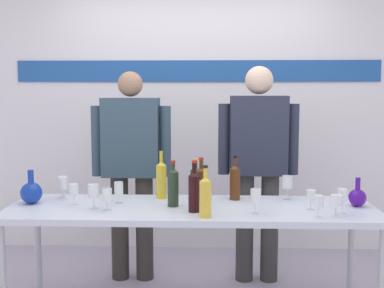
{
  "coord_description": "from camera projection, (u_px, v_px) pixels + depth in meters",
  "views": [
    {
      "loc": [
        0.11,
        -3.08,
        1.51
      ],
      "look_at": [
        0.0,
        0.15,
        1.16
      ],
      "focal_mm": 44.85,
      "sensor_mm": 36.0,
      "label": 1
    }
  ],
  "objects": [
    {
      "name": "wine_bottle_2",
      "position": [
        235.0,
        181.0,
        3.34
      ],
      "size": [
        0.07,
        0.07,
        0.31
      ],
      "color": "#522A13",
      "rests_on": "display_table"
    },
    {
      "name": "wine_glass_left_5",
      "position": [
        94.0,
        191.0,
        3.07
      ],
      "size": [
        0.07,
        0.07,
        0.16
      ],
      "color": "white",
      "rests_on": "display_table"
    },
    {
      "name": "wine_glass_left_4",
      "position": [
        62.0,
        182.0,
        3.4
      ],
      "size": [
        0.07,
        0.07,
        0.15
      ],
      "color": "white",
      "rests_on": "display_table"
    },
    {
      "name": "wine_glass_right_5",
      "position": [
        336.0,
        201.0,
        2.88
      ],
      "size": [
        0.07,
        0.07,
        0.13
      ],
      "color": "white",
      "rests_on": "display_table"
    },
    {
      "name": "wine_glass_left_1",
      "position": [
        107.0,
        195.0,
        3.03
      ],
      "size": [
        0.06,
        0.06,
        0.14
      ],
      "color": "white",
      "rests_on": "display_table"
    },
    {
      "name": "wine_glass_right_1",
      "position": [
        342.0,
        196.0,
        2.95
      ],
      "size": [
        0.06,
        0.06,
        0.16
      ],
      "color": "white",
      "rests_on": "display_table"
    },
    {
      "name": "display_table",
      "position": [
        191.0,
        215.0,
        3.15
      ],
      "size": [
        2.41,
        0.71,
        0.77
      ],
      "color": "silver",
      "rests_on": "ground"
    },
    {
      "name": "wine_bottle_3",
      "position": [
        201.0,
        185.0,
        3.13
      ],
      "size": [
        0.07,
        0.07,
        0.33
      ],
      "color": "#4C2810",
      "rests_on": "display_table"
    },
    {
      "name": "presenter_left",
      "position": [
        131.0,
        161.0,
        3.82
      ],
      "size": [
        0.64,
        0.22,
        1.68
      ],
      "color": "#322E29",
      "rests_on": "ground"
    },
    {
      "name": "presenter_right",
      "position": [
        258.0,
        159.0,
        3.78
      ],
      "size": [
        0.63,
        0.22,
        1.72
      ],
      "color": "#363533",
      "rests_on": "ground"
    },
    {
      "name": "wine_bottle_0",
      "position": [
        173.0,
        186.0,
        3.14
      ],
      "size": [
        0.07,
        0.07,
        0.3
      ],
      "color": "#233322",
      "rests_on": "display_table"
    },
    {
      "name": "wine_bottle_6",
      "position": [
        161.0,
        179.0,
        3.38
      ],
      "size": [
        0.07,
        0.07,
        0.34
      ],
      "color": "gold",
      "rests_on": "display_table"
    },
    {
      "name": "wine_bottle_4",
      "position": [
        205.0,
        196.0,
        2.87
      ],
      "size": [
        0.07,
        0.07,
        0.32
      ],
      "color": "gold",
      "rests_on": "display_table"
    },
    {
      "name": "wine_glass_left_2",
      "position": [
        119.0,
        189.0,
        3.23
      ],
      "size": [
        0.06,
        0.06,
        0.15
      ],
      "color": "white",
      "rests_on": "display_table"
    },
    {
      "name": "wine_glass_right_4",
      "position": [
        319.0,
        202.0,
        2.86
      ],
      "size": [
        0.06,
        0.06,
        0.14
      ],
      "color": "white",
      "rests_on": "display_table"
    },
    {
      "name": "decanter_blue_left",
      "position": [
        31.0,
        192.0,
        3.22
      ],
      "size": [
        0.15,
        0.15,
        0.23
      ],
      "color": "#1636A2",
      "rests_on": "display_table"
    },
    {
      "name": "wine_glass_right_2",
      "position": [
        287.0,
        182.0,
        3.33
      ],
      "size": [
        0.07,
        0.07,
        0.17
      ],
      "color": "white",
      "rests_on": "display_table"
    },
    {
      "name": "wine_bottle_5",
      "position": [
        195.0,
        181.0,
        3.38
      ],
      "size": [
        0.07,
        0.07,
        0.28
      ],
      "color": "#1A4215",
      "rests_on": "display_table"
    },
    {
      "name": "wine_glass_right_0",
      "position": [
        311.0,
        196.0,
        3.05
      ],
      "size": [
        0.06,
        0.06,
        0.13
      ],
      "color": "white",
      "rests_on": "display_table"
    },
    {
      "name": "back_wall",
      "position": [
        197.0,
        94.0,
        4.59
      ],
      "size": [
        4.88,
        0.11,
        3.0
      ],
      "color": "white",
      "rests_on": "ground"
    },
    {
      "name": "wine_glass_left_3",
      "position": [
        74.0,
        190.0,
        3.18
      ],
      "size": [
        0.06,
        0.06,
        0.14
      ],
      "color": "white",
      "rests_on": "display_table"
    },
    {
      "name": "wine_bottle_1",
      "position": [
        194.0,
        190.0,
        3.0
      ],
      "size": [
        0.07,
        0.07,
        0.33
      ],
      "color": "black",
      "rests_on": "display_table"
    },
    {
      "name": "wine_glass_right_3",
      "position": [
        256.0,
        196.0,
        2.95
      ],
      "size": [
        0.07,
        0.07,
        0.16
      ],
      "color": "white",
      "rests_on": "display_table"
    },
    {
      "name": "decanter_blue_right",
      "position": [
        357.0,
        197.0,
        3.15
      ],
      "size": [
        0.12,
        0.12,
        0.19
      ],
      "color": "#491292",
      "rests_on": "display_table"
    },
    {
      "name": "wine_glass_left_0",
      "position": [
        63.0,
        184.0,
        3.32
      ],
      "size": [
        0.06,
        0.06,
        0.16
      ],
      "color": "white",
      "rests_on": "display_table"
    }
  ]
}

